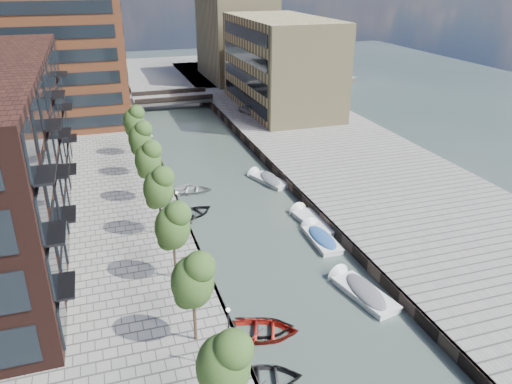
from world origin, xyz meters
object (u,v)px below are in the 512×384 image
motorboat_1 (360,291)px  motorboat_2 (311,221)px  sloop_1 (264,382)px  tree_3 (158,187)px  tree_6 (134,120)px  sloop_3 (190,192)px  sloop_4 (193,215)px  tree_5 (140,137)px  bridge (172,98)px  car (247,110)px  motorboat_4 (267,179)px  motorboat_3 (320,237)px  tree_1 (192,279)px  sloop_0 (261,331)px  sloop_2 (260,335)px  tree_4 (148,158)px  tree_0 (223,363)px  tree_2 (172,225)px

motorboat_1 → motorboat_2: 11.53m
sloop_1 → motorboat_2: motorboat_2 is taller
tree_3 → tree_6: size_ratio=1.00×
sloop_3 → sloop_4: bearing=-170.5°
tree_5 → motorboat_1: (12.50, -25.70, -5.07)m
bridge → car: size_ratio=3.78×
motorboat_1 → motorboat_4: size_ratio=1.06×
motorboat_3 → tree_6: bearing=118.0°
tree_6 → sloop_3: size_ratio=1.25×
bridge → sloop_4: 42.78m
tree_6 → motorboat_2: (13.65, -21.22, -5.20)m
tree_1 → sloop_4: 19.60m
tree_5 → sloop_0: size_ratio=1.37×
sloop_2 → motorboat_3: size_ratio=0.93×
bridge → tree_4: (-8.50, -40.00, 3.92)m
tree_6 → tree_3: bearing=-90.0°
sloop_0 → motorboat_3: (8.64, 9.83, 0.22)m
bridge → sloop_4: size_ratio=2.99×
tree_0 → sloop_4: tree_0 is taller
sloop_2 → motorboat_4: size_ratio=0.88×
bridge → tree_3: tree_3 is taller
sloop_1 → car: bearing=-2.8°
motorboat_4 → tree_2: bearing=-126.9°
sloop_1 → car: 54.88m
tree_0 → motorboat_4: tree_0 is taller
motorboat_2 → motorboat_4: (-0.66, 10.51, 0.11)m
tree_5 → tree_2: bearing=-90.0°
bridge → car: (9.89, -11.93, 0.19)m
tree_4 → sloop_3: 7.44m
tree_2 → tree_6: size_ratio=1.00×
sloop_3 → motorboat_3: motorboat_3 is taller
bridge → tree_0: 68.64m
sloop_0 → motorboat_4: 25.18m
tree_5 → sloop_4: bearing=-69.5°
tree_1 → motorboat_4: tree_1 is taller
tree_3 → sloop_3: tree_3 is taller
bridge → sloop_1: bridge is taller
sloop_0 → sloop_4: (-0.86, 17.91, 0.00)m
tree_2 → tree_5: bearing=90.0°
tree_2 → car: size_ratio=1.73×
motorboat_2 → motorboat_4: 10.53m
tree_2 → tree_5: same height
tree_5 → car: size_ratio=1.73×
bridge → motorboat_1: bearing=-86.1°
tree_5 → sloop_3: tree_5 is taller
sloop_0 → tree_4: bearing=27.9°
bridge → motorboat_2: bearing=-83.8°
sloop_0 → sloop_4: sloop_4 is taller
sloop_2 → tree_0: bearing=169.6°
sloop_0 → sloop_1: bearing=178.7°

